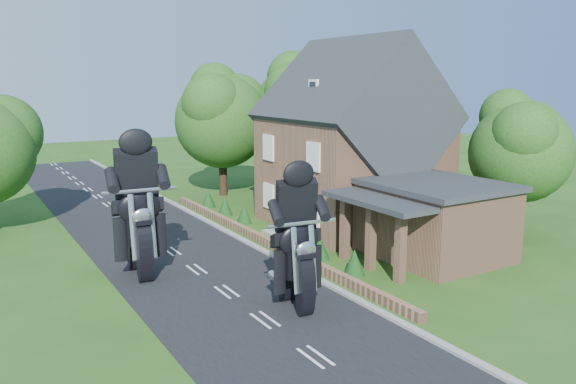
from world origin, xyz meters
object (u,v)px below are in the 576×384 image
garden_wall (263,240)px  motorcycle_lead (296,287)px  annex (433,219)px  house (352,146)px  motorcycle_follow (141,255)px

garden_wall → motorcycle_lead: bearing=-110.6°
motorcycle_lead → garden_wall: bearing=-103.7°
annex → house: bearing=84.8°
annex → motorcycle_lead: size_ratio=4.17×
motorcycle_follow → motorcycle_lead: bearing=125.8°
motorcycle_lead → motorcycle_follow: size_ratio=0.87×
house → annex: (-0.62, -6.80, -2.58)m
garden_wall → annex: 8.19m
motorcycle_lead → motorcycle_follow: bearing=-52.4°
motorcycle_follow → house: bearing=-163.5°
house → annex: size_ratio=1.45×
motorcycle_follow → garden_wall: bearing=-161.4°
house → motorcycle_follow: 13.42m
garden_wall → motorcycle_lead: motorcycle_lead is taller
annex → motorcycle_lead: annex is taller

